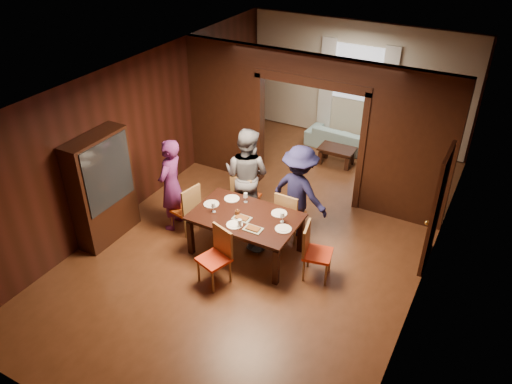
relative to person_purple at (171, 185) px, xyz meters
The scene contains 32 objects.
floor 2.02m from the person_purple, 22.20° to the left, with size 9.00×9.00×0.00m, color #512C16.
ceiling 2.71m from the person_purple, 22.20° to the left, with size 5.50×9.00×0.02m, color silver.
room_walls 3.13m from the person_purple, 56.82° to the left, with size 5.52×9.01×2.90m.
person_purple is the anchor object (origin of this frame).
person_grey 1.39m from the person_purple, 40.00° to the left, with size 0.90×0.70×1.86m, color #5C5D64.
person_navy 2.30m from the person_purple, 23.54° to the left, with size 1.12×0.65×1.74m, color #19183E.
sofa 4.88m from the person_purple, 69.69° to the left, with size 1.79×0.70×0.52m, color #9AC7CA.
serving_bowl 1.71m from the person_purple, ahead, with size 0.33×0.33×0.08m, color black.
dining_table 1.65m from the person_purple, ahead, with size 1.80×1.12×0.76m, color black.
coffee_table 4.20m from the person_purple, 64.16° to the left, with size 0.80×0.50×0.40m, color black.
chair_left 0.48m from the person_purple, ahead, with size 0.44×0.44×0.97m, color #DB5714, non-canonical shape.
chair_right 2.92m from the person_purple, ahead, with size 0.44×0.44×0.97m, color red, non-canonical shape.
chair_far_l 1.43m from the person_purple, 39.74° to the left, with size 0.44×0.44×0.97m, color #C54312, non-canonical shape.
chair_far_r 2.21m from the person_purple, 19.59° to the left, with size 0.44×0.44×0.97m, color #C76212, non-canonical shape.
chair_near 1.82m from the person_purple, 32.61° to the right, with size 0.44×0.44×0.97m, color red, non-canonical shape.
hutch 1.18m from the person_purple, 136.20° to the right, with size 0.40×1.20×2.00m, color black.
door_right 4.54m from the person_purple, 15.15° to the left, with size 0.06×0.90×2.10m, color black.
window_far 5.46m from the person_purple, 71.84° to the left, with size 1.20×0.03×1.30m, color silver.
curtain_left 5.18m from the person_purple, 79.62° to the left, with size 0.35×0.06×2.40m, color white.
curtain_right 5.65m from the person_purple, 64.45° to the left, with size 0.35×0.06×2.40m, color white.
plate_left 0.88m from the person_purple, ahead, with size 0.27×0.27×0.01m, color silver.
plate_far_l 1.14m from the person_purple, 14.72° to the left, with size 0.27×0.27×0.01m, color white.
plate_far_r 2.05m from the person_purple, ahead, with size 0.27×0.27×0.01m, color silver.
plate_right 2.29m from the person_purple, ahead, with size 0.27×0.27×0.01m, color silver.
plate_near 1.58m from the person_purple, 13.38° to the right, with size 0.27×0.27×0.01m, color white.
platter_a 1.57m from the person_purple, ahead, with size 0.30×0.20×0.04m, color gray.
platter_b 1.90m from the person_purple, 10.10° to the right, with size 0.30×0.20×0.04m, color gray.
wineglass_left 1.06m from the person_purple, 11.22° to the right, with size 0.08×0.08×0.18m, color silver, non-canonical shape.
wineglass_far 1.40m from the person_purple, 13.25° to the left, with size 0.08×0.08×0.18m, color white, non-canonical shape.
wineglass_right 2.18m from the person_purple, ahead, with size 0.08×0.08×0.18m, color silver, non-canonical shape.
tumbler 1.68m from the person_purple, 12.68° to the right, with size 0.07×0.07×0.14m, color silver.
condiment_jar 1.44m from the person_purple, ahead, with size 0.08×0.08×0.11m, color #4E2912, non-canonical shape.
Camera 1 is at (3.31, -6.69, 5.52)m, focal length 35.00 mm.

